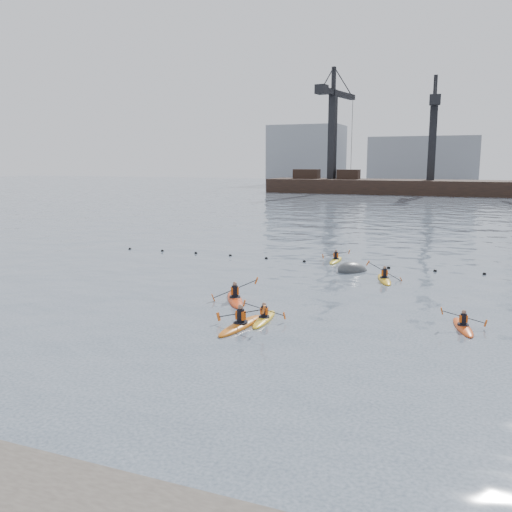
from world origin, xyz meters
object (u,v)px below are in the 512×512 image
object	(u,v)px
kayaker_4	(463,326)
kayaker_2	(235,298)
mooring_buoy	(353,271)
kayaker_0	(241,324)
kayaker_3	(384,279)
kayaker_1	(264,318)
kayaker_5	(336,260)

from	to	relation	value
kayaker_4	kayaker_2	bearing A→B (deg)	-16.84
kayaker_2	mooring_buoy	distance (m)	10.74
kayaker_0	mooring_buoy	distance (m)	14.14
kayaker_0	kayaker_4	bearing A→B (deg)	27.22
kayaker_0	kayaker_3	world-z (taller)	kayaker_3
mooring_buoy	kayaker_1	bearing A→B (deg)	-96.34
kayaker_0	kayaker_4	size ratio (longest dim) A/B	1.23
kayaker_2	kayaker_5	bearing A→B (deg)	50.18
kayaker_1	kayaker_4	world-z (taller)	kayaker_4
kayaker_2	kayaker_4	xyz separation A→B (m)	(11.16, -0.63, -0.02)
kayaker_4	kayaker_5	bearing A→B (deg)	-70.40
kayaker_2	kayaker_5	size ratio (longest dim) A/B	1.13
kayaker_0	kayaker_4	world-z (taller)	kayaker_0
kayaker_0	kayaker_3	bearing A→B (deg)	76.20
kayaker_4	mooring_buoy	size ratio (longest dim) A/B	1.26
kayaker_4	mooring_buoy	bearing A→B (deg)	-69.82
kayaker_0	kayaker_3	size ratio (longest dim) A/B	1.12
kayaker_5	mooring_buoy	xyz separation A→B (m)	(1.89, -3.13, -0.09)
kayaker_3	mooring_buoy	world-z (taller)	kayaker_3
mooring_buoy	kayaker_0	bearing A→B (deg)	-98.18
kayaker_1	kayaker_2	xyz separation A→B (m)	(-2.69, 2.76, 0.02)
kayaker_3	kayaker_4	bearing A→B (deg)	-78.34
kayaker_1	kayaker_5	world-z (taller)	kayaker_5
kayaker_1	mooring_buoy	xyz separation A→B (m)	(1.41, 12.69, -0.09)
kayaker_0	kayaker_1	size ratio (longest dim) A/B	1.20
kayaker_3	mooring_buoy	bearing A→B (deg)	121.34
kayaker_1	kayaker_4	size ratio (longest dim) A/B	1.02
kayaker_1	kayaker_4	bearing A→B (deg)	9.76
kayaker_1	kayaker_3	xyz separation A→B (m)	(3.80, 10.58, 0.01)
kayaker_5	mooring_buoy	world-z (taller)	kayaker_5
kayaker_1	kayaker_2	world-z (taller)	kayaker_2
kayaker_5	kayaker_1	bearing A→B (deg)	-89.35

